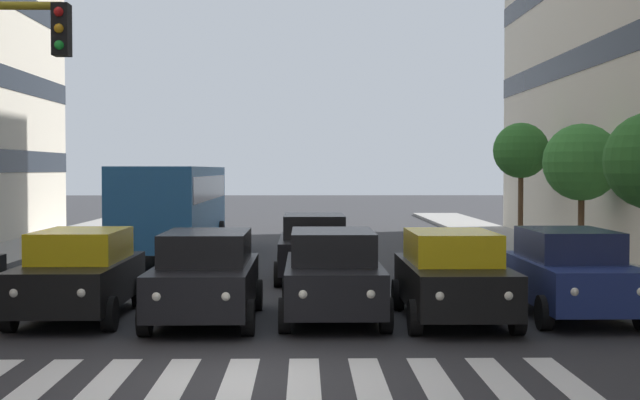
{
  "coord_description": "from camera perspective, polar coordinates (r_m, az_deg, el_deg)",
  "views": [
    {
      "loc": [
        -0.91,
        12.45,
        2.91
      ],
      "look_at": [
        -1.25,
        -7.63,
        2.24
      ],
      "focal_mm": 50.95,
      "sensor_mm": 36.0,
      "label": 1
    }
  ],
  "objects": [
    {
      "name": "car_0",
      "position": [
        18.62,
        15.42,
        -4.39
      ],
      "size": [
        2.02,
        4.44,
        1.72
      ],
      "color": "navy",
      "rests_on": "ground_plane"
    },
    {
      "name": "street_tree_2",
      "position": [
        29.25,
        16.11,
        2.28
      ],
      "size": [
        2.39,
        2.39,
        4.19
      ],
      "color": "#513823",
      "rests_on": "sidewalk_left"
    },
    {
      "name": "ground_plane",
      "position": [
        12.82,
        -5.12,
        -11.21
      ],
      "size": [
        180.0,
        180.0,
        0.0
      ],
      "primitive_type": "plane",
      "color": "#2D2D30"
    },
    {
      "name": "car_2",
      "position": [
        17.64,
        0.81,
        -4.67
      ],
      "size": [
        2.02,
        4.44,
        1.72
      ],
      "color": "black",
      "rests_on": "ground_plane"
    },
    {
      "name": "street_tree_3",
      "position": [
        35.13,
        12.51,
        3.02
      ],
      "size": [
        2.1,
        2.1,
        4.53
      ],
      "color": "#513823",
      "rests_on": "sidewalk_left"
    },
    {
      "name": "car_1",
      "position": [
        17.61,
        8.31,
        -4.7
      ],
      "size": [
        2.02,
        4.44,
        1.72
      ],
      "color": "black",
      "rests_on": "ground_plane"
    },
    {
      "name": "car_4",
      "position": [
        18.4,
        -14.85,
        -4.46
      ],
      "size": [
        2.02,
        4.44,
        1.72
      ],
      "color": "black",
      "rests_on": "ground_plane"
    },
    {
      "name": "bus_behind_traffic",
      "position": [
        30.92,
        -9.16,
        -0.05
      ],
      "size": [
        2.78,
        10.5,
        3.0
      ],
      "color": "#286BAD",
      "rests_on": "ground_plane"
    },
    {
      "name": "car_3",
      "position": [
        17.49,
        -7.19,
        -4.74
      ],
      "size": [
        2.02,
        4.44,
        1.72
      ],
      "color": "black",
      "rests_on": "ground_plane"
    },
    {
      "name": "crosswalk_markings",
      "position": [
        12.82,
        -5.12,
        -11.19
      ],
      "size": [
        9.45,
        2.8,
        0.01
      ],
      "color": "silver",
      "rests_on": "ground_plane"
    },
    {
      "name": "car_row2_0",
      "position": [
        23.95,
        -0.37,
        -2.92
      ],
      "size": [
        2.02,
        4.44,
        1.72
      ],
      "color": "black",
      "rests_on": "ground_plane"
    }
  ]
}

